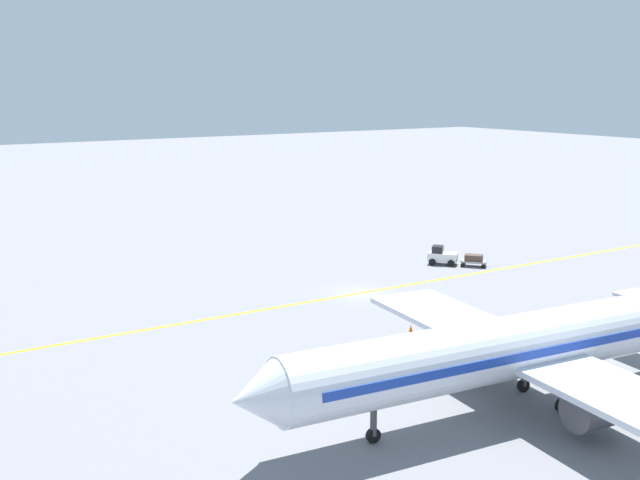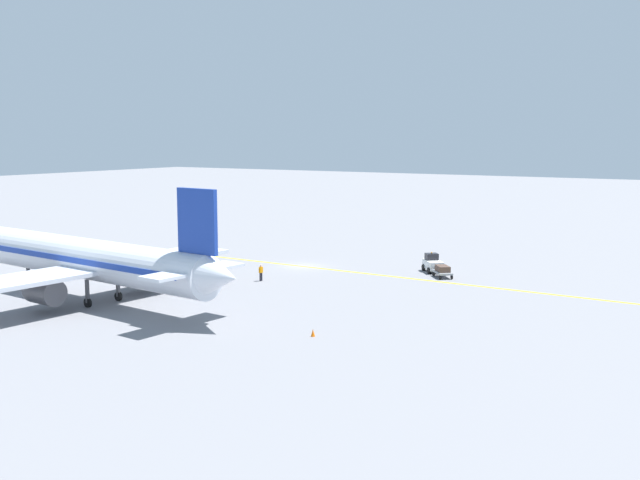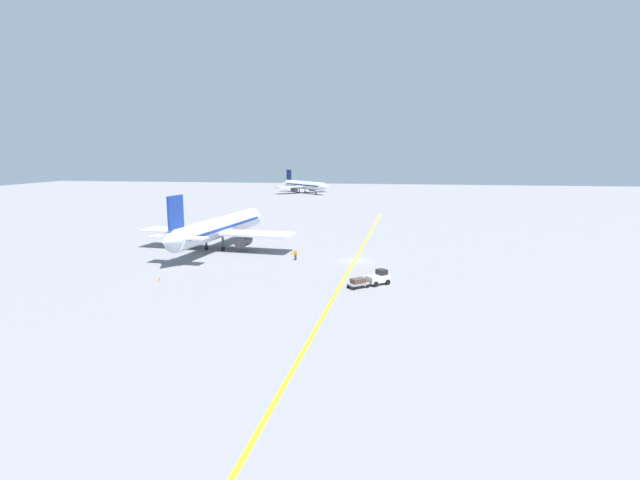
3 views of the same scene
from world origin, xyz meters
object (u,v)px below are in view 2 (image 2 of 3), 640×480
at_px(baggage_cart_trailing, 443,270).
at_px(traffic_cone_near_nose, 221,277).
at_px(ground_crew_worker, 261,272).
at_px(baggage_tug_white, 433,264).
at_px(traffic_cone_mid_apron, 313,333).
at_px(airplane_at_gate, 91,260).

relative_size(baggage_cart_trailing, traffic_cone_near_nose, 5.24).
distance_m(baggage_cart_trailing, ground_crew_worker, 18.77).
relative_size(baggage_tug_white, ground_crew_worker, 1.93).
bearing_deg(traffic_cone_mid_apron, ground_crew_worker, 45.94).
bearing_deg(traffic_cone_mid_apron, traffic_cone_near_nose, 55.18).
xyz_separation_m(baggage_tug_white, traffic_cone_near_nose, (-15.36, 16.74, -0.63)).
height_order(baggage_cart_trailing, ground_crew_worker, ground_crew_worker).
relative_size(baggage_tug_white, traffic_cone_near_nose, 5.91).
distance_m(baggage_cart_trailing, traffic_cone_mid_apron, 26.52).
xyz_separation_m(baggage_tug_white, baggage_cart_trailing, (-2.49, -2.16, -0.14)).
distance_m(ground_crew_worker, traffic_cone_near_nose, 4.27).
bearing_deg(traffic_cone_near_nose, baggage_tug_white, -47.45).
relative_size(airplane_at_gate, baggage_tug_white, 10.94).
height_order(airplane_at_gate, traffic_cone_mid_apron, airplane_at_gate).
height_order(baggage_cart_trailing, traffic_cone_near_nose, baggage_cart_trailing).
distance_m(baggage_tug_white, traffic_cone_mid_apron, 29.15).
bearing_deg(traffic_cone_mid_apron, airplane_at_gate, 90.86).
bearing_deg(baggage_cart_trailing, airplane_at_gate, 140.59).
height_order(baggage_tug_white, traffic_cone_mid_apron, baggage_tug_white).
bearing_deg(airplane_at_gate, baggage_tug_white, -34.15).
bearing_deg(ground_crew_worker, baggage_cart_trailing, -52.82).
bearing_deg(baggage_tug_white, airplane_at_gate, 145.85).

